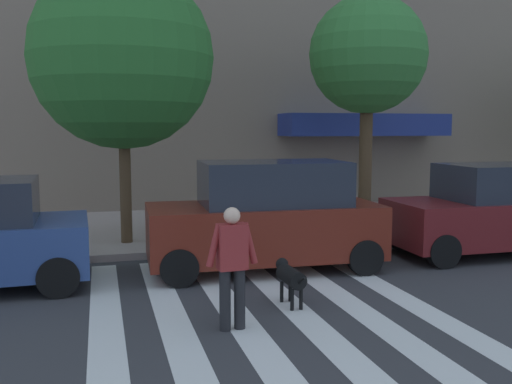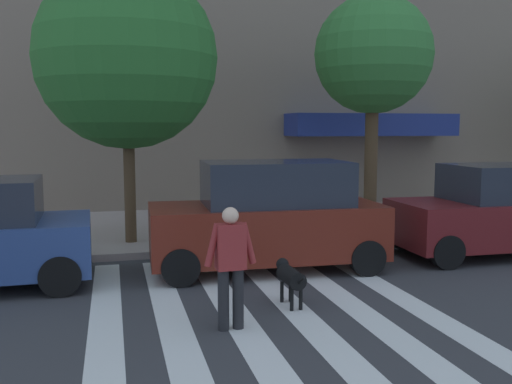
# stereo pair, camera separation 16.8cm
# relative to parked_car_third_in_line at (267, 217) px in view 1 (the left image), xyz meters

# --- Properties ---
(ground_plane) EXTENTS (160.00, 160.00, 0.00)m
(ground_plane) POSITION_rel_parked_car_third_in_line_xyz_m (-2.11, -4.18, -0.99)
(ground_plane) COLOR #353538
(sidewalk_far) EXTENTS (80.00, 6.00, 0.15)m
(sidewalk_far) POSITION_rel_parked_car_third_in_line_xyz_m (-2.11, 4.37, -0.92)
(sidewalk_far) COLOR #A49289
(sidewalk_far) RESTS_ON ground_plane
(crosswalk_stripes) EXTENTS (4.95, 10.49, 0.01)m
(crosswalk_stripes) POSITION_rel_parked_car_third_in_line_xyz_m (-0.72, -4.18, -0.99)
(crosswalk_stripes) COLOR silver
(crosswalk_stripes) RESTS_ON ground_plane
(parked_car_third_in_line) EXTENTS (4.38, 2.04, 2.04)m
(parked_car_third_in_line) POSITION_rel_parked_car_third_in_line_xyz_m (0.00, 0.00, 0.00)
(parked_car_third_in_line) COLOR maroon
(parked_car_third_in_line) RESTS_ON ground_plane
(parked_car_fourth_in_line) EXTENTS (4.44, 2.00, 1.90)m
(parked_car_fourth_in_line) POSITION_rel_parked_car_third_in_line_xyz_m (5.06, 0.00, -0.08)
(parked_car_fourth_in_line) COLOR maroon
(parked_car_fourth_in_line) RESTS_ON ground_plane
(street_tree_nearest) EXTENTS (3.90, 3.90, 5.94)m
(street_tree_nearest) POSITION_rel_parked_car_third_in_line_xyz_m (-2.46, 2.54, 3.14)
(street_tree_nearest) COLOR #4C3823
(street_tree_nearest) RESTS_ON sidewalk_far
(street_tree_middle) EXTENTS (3.02, 3.02, 5.88)m
(street_tree_middle) POSITION_rel_parked_car_third_in_line_xyz_m (3.72, 3.45, 3.49)
(street_tree_middle) COLOR #4C3823
(street_tree_middle) RESTS_ON sidewalk_far
(pedestrian_dog_walker) EXTENTS (0.71, 0.26, 1.64)m
(pedestrian_dog_walker) POSITION_rel_parked_car_third_in_line_xyz_m (-1.35, -2.96, -0.07)
(pedestrian_dog_walker) COLOR black
(pedestrian_dog_walker) RESTS_ON ground_plane
(dog_on_leash) EXTENTS (0.29, 1.01, 0.65)m
(dog_on_leash) POSITION_rel_parked_car_third_in_line_xyz_m (-0.28, -2.17, -0.55)
(dog_on_leash) COLOR black
(dog_on_leash) RESTS_ON ground_plane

